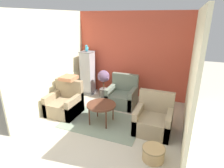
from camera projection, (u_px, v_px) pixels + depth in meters
name	position (u px, v px, depth m)	size (l,w,h in m)	color
ground_plane	(80.00, 158.00, 3.63)	(20.00, 20.00, 0.00)	beige
wall_back_accent	(131.00, 56.00, 6.10)	(3.75, 0.06, 2.75)	#C64C38
wall_left	(51.00, 62.00, 5.26)	(0.06, 3.34, 2.75)	beige
wall_right	(192.00, 77.00, 3.97)	(0.06, 3.34, 2.75)	beige
area_rug	(102.00, 122.00, 4.83)	(1.98, 1.27, 0.01)	gray
coffee_table	(101.00, 106.00, 4.67)	(0.73, 0.73, 0.52)	#512D1E
armchair_left	(65.00, 104.00, 5.19)	(0.83, 0.78, 0.92)	#8E7A5B
armchair_right	(153.00, 120.00, 4.40)	(0.83, 0.78, 0.92)	#9E896B
armchair_middle	(122.00, 96.00, 5.72)	(0.83, 0.78, 0.92)	slate
birdcage	(88.00, 73.00, 6.47)	(0.49, 0.49, 1.48)	slate
parrot	(87.00, 48.00, 6.17)	(0.10, 0.19, 0.22)	teal
potted_plant	(104.00, 80.00, 6.26)	(0.44, 0.40, 0.91)	#66605B
wicker_basket	(153.00, 153.00, 3.54)	(0.43, 0.43, 0.27)	tan
throw_pillow	(69.00, 78.00, 5.20)	(0.41, 0.41, 0.10)	#B2704C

